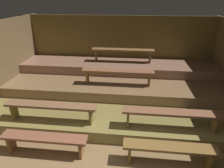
% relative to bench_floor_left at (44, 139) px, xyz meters
% --- Properties ---
extents(ground, '(6.96, 5.39, 0.08)m').
position_rel_bench_floor_left_xyz_m(ground, '(1.15, 1.50, -0.37)').
color(ground, olive).
extents(wall_back, '(6.96, 0.06, 2.21)m').
position_rel_bench_floor_left_xyz_m(wall_back, '(1.15, 3.83, 0.77)').
color(wall_back, brown).
rests_on(wall_back, ground).
extents(platform_lower, '(6.16, 3.44, 0.28)m').
position_rel_bench_floor_left_xyz_m(platform_lower, '(1.15, 2.08, -0.20)').
color(platform_lower, olive).
rests_on(platform_lower, ground).
extents(platform_middle, '(6.16, 2.28, 0.28)m').
position_rel_bench_floor_left_xyz_m(platform_middle, '(1.15, 2.66, 0.08)').
color(platform_middle, olive).
rests_on(platform_middle, platform_lower).
extents(platform_upper, '(6.16, 1.20, 0.28)m').
position_rel_bench_floor_left_xyz_m(platform_upper, '(1.15, 3.20, 0.35)').
color(platform_upper, '#8B624C').
rests_on(platform_upper, platform_middle).
extents(bench_floor_left, '(1.64, 0.26, 0.41)m').
position_rel_bench_floor_left_xyz_m(bench_floor_left, '(0.00, 0.00, 0.00)').
color(bench_floor_left, brown).
rests_on(bench_floor_left, ground).
extents(bench_floor_right, '(1.64, 0.26, 0.41)m').
position_rel_bench_floor_left_xyz_m(bench_floor_right, '(2.31, 0.00, 0.00)').
color(bench_floor_right, brown).
rests_on(bench_floor_right, ground).
extents(bench_lower_left, '(1.99, 0.26, 0.41)m').
position_rel_bench_floor_left_xyz_m(bench_lower_left, '(-0.12, 0.68, 0.28)').
color(bench_lower_left, brown).
rests_on(bench_lower_left, platform_lower).
extents(bench_lower_right, '(1.99, 0.26, 0.41)m').
position_rel_bench_floor_left_xyz_m(bench_lower_right, '(2.42, 0.68, 0.28)').
color(bench_lower_right, brown).
rests_on(bench_lower_right, platform_lower).
extents(bench_middle_center, '(1.95, 0.26, 0.41)m').
position_rel_bench_floor_left_xyz_m(bench_middle_center, '(1.21, 2.12, 0.56)').
color(bench_middle_center, brown).
rests_on(bench_middle_center, platform_middle).
extents(bench_upper_center, '(1.98, 0.26, 0.41)m').
position_rel_bench_floor_left_xyz_m(bench_upper_center, '(1.28, 3.28, 0.83)').
color(bench_upper_center, brown).
rests_on(bench_upper_center, platform_upper).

